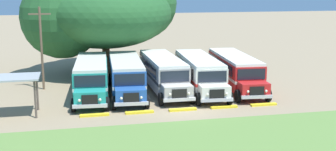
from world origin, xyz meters
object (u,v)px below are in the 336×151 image
parked_bus_slot_1 (126,74)px  parked_bus_slot_4 (235,70)px  parked_bus_slot_0 (92,76)px  parked_bus_slot_3 (199,72)px  utility_pole (41,46)px  broad_shade_tree (103,10)px  waiting_shelter (12,80)px  parked_bus_slot_2 (163,72)px

parked_bus_slot_1 → parked_bus_slot_4: 9.53m
parked_bus_slot_0 → parked_bus_slot_3: same height
utility_pole → broad_shade_tree: bearing=50.3°
broad_shade_tree → utility_pole: bearing=-129.7°
parked_bus_slot_3 → waiting_shelter: 15.20m
broad_shade_tree → utility_pole: broad_shade_tree is taller
parked_bus_slot_1 → parked_bus_slot_3: bearing=90.6°
parked_bus_slot_0 → parked_bus_slot_2: size_ratio=1.01×
parked_bus_slot_1 → parked_bus_slot_3: 6.22m
parked_bus_slot_0 → parked_bus_slot_1: size_ratio=1.00×
parked_bus_slot_4 → waiting_shelter: bearing=-70.8°
parked_bus_slot_3 → parked_bus_slot_4: 3.32m
parked_bus_slot_0 → waiting_shelter: 7.33m
parked_bus_slot_4 → parked_bus_slot_1: bearing=-85.9°
parked_bus_slot_0 → parked_bus_slot_4: 12.32m
parked_bus_slot_1 → waiting_shelter: parked_bus_slot_1 is taller
parked_bus_slot_2 → broad_shade_tree: 11.36m
broad_shade_tree → waiting_shelter: bearing=-116.8°
parked_bus_slot_4 → broad_shade_tree: bearing=-128.6°
parked_bus_slot_2 → parked_bus_slot_0: bearing=-86.7°
parked_bus_slot_3 → utility_pole: utility_pole is taller
parked_bus_slot_0 → waiting_shelter: (-5.53, -4.73, 0.87)m
broad_shade_tree → utility_pole: (-5.77, -6.96, -2.53)m
parked_bus_slot_1 → broad_shade_tree: (-0.99, 9.82, 4.71)m
parked_bus_slot_3 → broad_shade_tree: (-7.21, 10.14, 4.71)m
broad_shade_tree → parked_bus_slot_1: bearing=-84.2°
parked_bus_slot_2 → broad_shade_tree: bearing=-155.8°
utility_pole → parked_bus_slot_1: bearing=-22.9°
parked_bus_slot_1 → parked_bus_slot_0: bearing=-87.3°
parked_bus_slot_2 → waiting_shelter: parked_bus_slot_2 is taller
parked_bus_slot_2 → utility_pole: 10.52m
parked_bus_slot_0 → broad_shade_tree: broad_shade_tree is taller
parked_bus_slot_3 → broad_shade_tree: 13.30m
parked_bus_slot_1 → utility_pole: bearing=-109.3°
parked_bus_slot_0 → parked_bus_slot_4: size_ratio=1.00×
broad_shade_tree → parked_bus_slot_2: bearing=-65.9°
utility_pole → waiting_shelter: (-1.56, -7.55, -1.31)m
utility_pole → waiting_shelter: 7.82m
parked_bus_slot_1 → parked_bus_slot_2: same height
parked_bus_slot_2 → parked_bus_slot_4: bearing=85.7°
parked_bus_slot_2 → utility_pole: bearing=-103.8°
parked_bus_slot_0 → parked_bus_slot_4: same height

